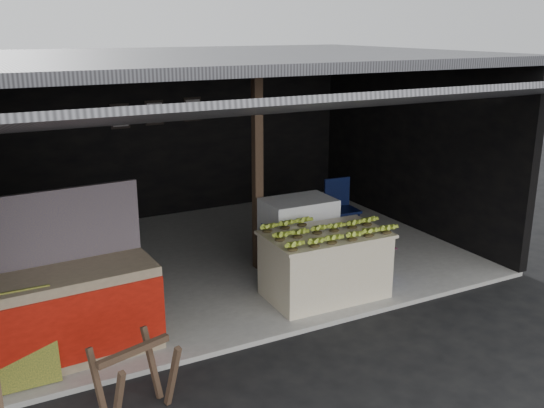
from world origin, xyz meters
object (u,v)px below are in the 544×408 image
sawhorse (135,373)px  plastic_chair (340,203)px  banana_table (325,264)px  white_crate (298,236)px  neighbor_stall (74,309)px  water_barrel (372,260)px

sawhorse → plastic_chair: (4.20, 3.05, 0.20)m
banana_table → white_crate: white_crate is taller
banana_table → white_crate: bearing=85.4°
neighbor_stall → plastic_chair: (4.48, 1.80, 0.06)m
banana_table → sawhorse: banana_table is taller
sawhorse → plastic_chair: 5.20m
white_crate → water_barrel: 1.06m
banana_table → neighbor_stall: size_ratio=0.90×
plastic_chair → sawhorse: bearing=-139.9°
banana_table → water_barrel: size_ratio=2.87×
sawhorse → water_barrel: sawhorse is taller
banana_table → sawhorse: bearing=-154.2°
white_crate → neighbor_stall: size_ratio=0.62×
white_crate → sawhorse: (-2.87, -2.09, -0.16)m
banana_table → water_barrel: (0.86, 0.16, -0.15)m
white_crate → plastic_chair: white_crate is taller
banana_table → plastic_chair: plastic_chair is taller
neighbor_stall → plastic_chair: bearing=18.7°
banana_table → white_crate: 0.84m
banana_table → water_barrel: banana_table is taller
sawhorse → plastic_chair: size_ratio=0.78×
white_crate → plastic_chair: 1.65m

